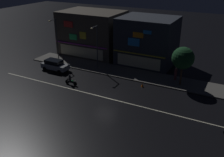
# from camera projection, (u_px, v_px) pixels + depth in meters

# --- Properties ---
(ground_plane) EXTENTS (140.00, 140.00, 0.00)m
(ground_plane) POSITION_uv_depth(u_px,v_px,m) (105.00, 98.00, 31.30)
(ground_plane) COLOR black
(lane_divider_stripe) EXTENTS (33.45, 0.16, 0.01)m
(lane_divider_stripe) POSITION_uv_depth(u_px,v_px,m) (105.00, 98.00, 31.30)
(lane_divider_stripe) COLOR beige
(lane_divider_stripe) RESTS_ON ground
(sidewalk_far) EXTENTS (35.21, 4.23, 0.14)m
(sidewalk_far) POSITION_uv_depth(u_px,v_px,m) (132.00, 74.00, 37.99)
(sidewalk_far) COLOR #5B5954
(sidewalk_far) RESTS_ON ground
(storefront_left_block) EXTENTS (8.78, 7.55, 7.51)m
(storefront_left_block) POSITION_uv_depth(u_px,v_px,m) (148.00, 41.00, 41.21)
(storefront_left_block) COLOR #2D333D
(storefront_left_block) RESTS_ON ground
(storefront_center_block) EXTENTS (10.76, 7.73, 7.65)m
(storefront_center_block) POSITION_uv_depth(u_px,v_px,m) (92.00, 33.00, 45.75)
(storefront_center_block) COLOR #4C443A
(storefront_center_block) RESTS_ON ground
(streetlamp_west) EXTENTS (0.44, 1.64, 7.09)m
(streetlamp_west) POSITION_uv_depth(u_px,v_px,m) (56.00, 37.00, 41.24)
(streetlamp_west) COLOR #47494C
(streetlamp_west) RESTS_ON sidewalk_far
(streetlamp_mid) EXTENTS (0.44, 1.64, 6.66)m
(streetlamp_mid) POSITION_uv_depth(u_px,v_px,m) (96.00, 44.00, 38.43)
(streetlamp_mid) COLOR #47494C
(streetlamp_mid) RESTS_ON sidewalk_far
(pedestrian_on_sidewalk) EXTENTS (0.36, 0.36, 1.85)m
(pedestrian_on_sidewalk) POSITION_uv_depth(u_px,v_px,m) (176.00, 74.00, 35.54)
(pedestrian_on_sidewalk) COLOR brown
(pedestrian_on_sidewalk) RESTS_ON sidewalk_far
(street_tree) EXTENTS (2.93, 2.93, 5.21)m
(street_tree) POSITION_uv_depth(u_px,v_px,m) (183.00, 58.00, 33.01)
(street_tree) COLOR #473323
(street_tree) RESTS_ON sidewalk_far
(parked_car_near_kerb) EXTENTS (4.30, 1.98, 1.67)m
(parked_car_near_kerb) POSITION_uv_depth(u_px,v_px,m) (55.00, 65.00, 39.23)
(parked_car_near_kerb) COLOR #9EA0A5
(parked_car_near_kerb) RESTS_ON ground
(motorcycle_lead) EXTENTS (1.90, 0.60, 1.52)m
(motorcycle_lead) POSITION_uv_depth(u_px,v_px,m) (71.00, 80.00, 34.50)
(motorcycle_lead) COLOR black
(motorcycle_lead) RESTS_ON ground
(traffic_cone) EXTENTS (0.36, 0.36, 0.55)m
(traffic_cone) POSITION_uv_depth(u_px,v_px,m) (142.00, 85.00, 34.01)
(traffic_cone) COLOR orange
(traffic_cone) RESTS_ON ground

